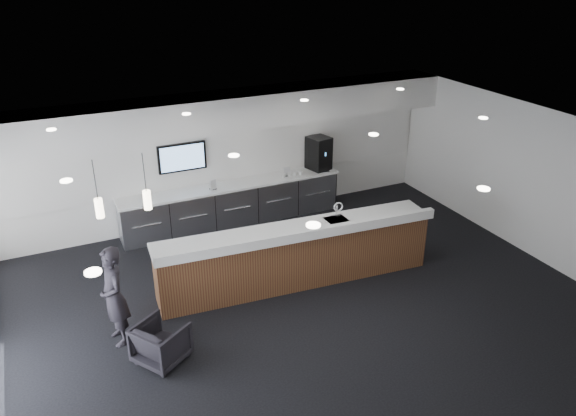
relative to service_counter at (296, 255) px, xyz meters
name	(u,v)px	position (x,y,z in m)	size (l,w,h in m)	color
ground	(305,306)	(-0.21, -0.78, -0.58)	(10.00, 10.00, 0.00)	black
ceiling	(307,142)	(-0.21, -0.78, 2.42)	(10.00, 8.00, 0.02)	black
back_wall	(225,156)	(-0.21, 3.22, 0.92)	(10.00, 0.02, 3.00)	white
right_wall	(531,181)	(4.79, -0.78, 0.92)	(0.02, 8.00, 3.00)	white
soffit_bulkhead	(230,110)	(-0.21, 2.77, 2.07)	(10.00, 0.90, 0.70)	white
alcove_panel	(226,152)	(-0.21, 3.19, 1.02)	(9.80, 0.06, 1.40)	white
back_credenza	(233,204)	(-0.21, 2.86, -0.10)	(5.06, 0.66, 0.95)	#9FA2A8
wall_tv	(182,157)	(-1.21, 3.12, 1.07)	(1.05, 0.08, 0.62)	black
pendant_left	(144,195)	(-2.61, 0.02, 1.67)	(0.12, 0.12, 0.30)	#FBE7C4
pendant_right	(97,203)	(-3.31, 0.02, 1.67)	(0.12, 0.12, 0.30)	#FBE7C4
ceiling_can_lights	(307,144)	(-0.21, -0.78, 2.39)	(7.00, 5.00, 0.02)	silver
service_counter	(296,255)	(0.00, 0.00, 0.00)	(5.25, 1.26, 1.49)	#4C2719
coffee_machine	(319,153)	(1.99, 2.91, 0.76)	(0.55, 0.63, 0.78)	black
info_sign_left	(213,185)	(-0.67, 2.74, 0.49)	(0.16, 0.02, 0.22)	silver
info_sign_right	(287,172)	(1.11, 2.79, 0.48)	(0.16, 0.02, 0.22)	silver
armchair	(161,343)	(-2.81, -1.14, -0.25)	(0.69, 0.71, 0.64)	black
lounge_guest	(114,296)	(-3.31, -0.37, 0.25)	(0.61, 0.40, 1.66)	black
cup_0	(300,173)	(1.43, 2.73, 0.42)	(0.10, 0.10, 0.09)	white
cup_1	(295,174)	(1.29, 2.73, 0.42)	(0.10, 0.10, 0.09)	white
cup_2	(289,175)	(1.15, 2.73, 0.42)	(0.10, 0.10, 0.09)	white
cup_3	(284,176)	(1.01, 2.73, 0.42)	(0.10, 0.10, 0.09)	white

